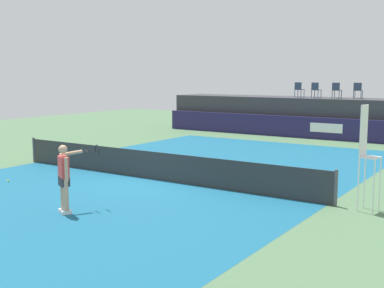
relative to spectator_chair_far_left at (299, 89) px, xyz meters
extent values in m
plane|color=#4C704C|center=(0.97, -12.21, -2.69)|extent=(48.00, 48.00, 0.00)
cube|color=#16597A|center=(0.97, -15.21, -2.69)|extent=(12.00, 22.00, 0.00)
cube|color=#231E4C|center=(0.97, -1.71, -2.09)|extent=(18.00, 0.20, 1.20)
cube|color=white|center=(2.34, -1.82, -2.03)|extent=(1.80, 0.02, 0.50)
cube|color=#38383D|center=(0.97, 0.09, -1.59)|extent=(18.00, 2.80, 2.20)
cylinder|color=#2D3D56|center=(0.23, 0.26, -0.27)|extent=(0.04, 0.04, 0.44)
cylinder|color=#2D3D56|center=(-0.18, 0.29, -0.27)|extent=(0.04, 0.04, 0.44)
cylinder|color=#2D3D56|center=(0.19, -0.14, -0.27)|extent=(0.04, 0.04, 0.44)
cylinder|color=#2D3D56|center=(-0.21, -0.11, -0.27)|extent=(0.04, 0.04, 0.44)
cube|color=#2D3D56|center=(0.01, 0.07, -0.04)|extent=(0.48, 0.48, 0.03)
cube|color=#2D3D56|center=(-0.01, -0.13, 0.19)|extent=(0.44, 0.07, 0.42)
cylinder|color=#2D3D56|center=(1.36, -0.01, -0.27)|extent=(0.04, 0.04, 0.44)
cylinder|color=#2D3D56|center=(0.96, 0.03, -0.27)|extent=(0.04, 0.04, 0.44)
cylinder|color=#2D3D56|center=(1.32, -0.41, -0.27)|extent=(0.04, 0.04, 0.44)
cylinder|color=#2D3D56|center=(0.92, -0.37, -0.27)|extent=(0.04, 0.04, 0.44)
cube|color=#2D3D56|center=(1.14, -0.19, -0.04)|extent=(0.48, 0.48, 0.03)
cube|color=#2D3D56|center=(1.12, -0.39, 0.19)|extent=(0.44, 0.07, 0.42)
cylinder|color=#2D3D56|center=(2.48, 0.22, -0.27)|extent=(0.04, 0.04, 0.44)
cylinder|color=#2D3D56|center=(2.08, 0.23, -0.27)|extent=(0.04, 0.04, 0.44)
cylinder|color=#2D3D56|center=(2.47, -0.18, -0.27)|extent=(0.04, 0.04, 0.44)
cylinder|color=#2D3D56|center=(2.07, -0.18, -0.27)|extent=(0.04, 0.04, 0.44)
cube|color=#2D3D56|center=(2.27, 0.02, -0.04)|extent=(0.45, 0.45, 0.03)
cube|color=#2D3D56|center=(2.27, -0.19, 0.19)|extent=(0.44, 0.03, 0.42)
cylinder|color=#2D3D56|center=(3.55, 0.60, -0.27)|extent=(0.04, 0.04, 0.44)
cylinder|color=#2D3D56|center=(3.14, 0.57, -0.27)|extent=(0.04, 0.04, 0.44)
cylinder|color=#2D3D56|center=(3.58, 0.20, -0.27)|extent=(0.04, 0.04, 0.44)
cylinder|color=#2D3D56|center=(3.18, 0.16, -0.27)|extent=(0.04, 0.04, 0.44)
cube|color=#2D3D56|center=(3.36, 0.38, -0.04)|extent=(0.48, 0.48, 0.03)
cube|color=#2D3D56|center=(3.38, 0.18, 0.19)|extent=(0.44, 0.06, 0.42)
cylinder|color=white|center=(8.20, -15.44, -1.99)|extent=(0.04, 0.04, 1.40)
cylinder|color=white|center=(8.26, -15.04, -1.99)|extent=(0.04, 0.04, 1.40)
cylinder|color=white|center=(7.80, -15.39, -1.99)|extent=(0.04, 0.04, 1.40)
cylinder|color=white|center=(7.85, -14.99, -1.99)|extent=(0.04, 0.04, 1.40)
cube|color=white|center=(8.03, -15.21, -1.28)|extent=(0.49, 0.49, 0.03)
cube|color=white|center=(7.82, -15.19, -0.60)|extent=(0.08, 0.44, 1.33)
cube|color=#2D2D2D|center=(0.97, -15.21, -2.22)|extent=(12.40, 0.02, 0.95)
cylinder|color=#4C4C51|center=(-5.23, -15.21, -2.19)|extent=(0.10, 0.10, 1.00)
cylinder|color=#4C4C51|center=(7.17, -15.21, -2.19)|extent=(0.10, 0.10, 1.00)
cube|color=white|center=(1.75, -19.82, -2.64)|extent=(0.22, 0.29, 0.10)
cylinder|color=tan|center=(1.75, -19.82, -2.18)|extent=(0.14, 0.14, 0.82)
cube|color=white|center=(1.54, -19.72, -2.64)|extent=(0.22, 0.29, 0.10)
cylinder|color=tan|center=(1.54, -19.72, -2.18)|extent=(0.14, 0.14, 0.82)
cube|color=#333338|center=(1.64, -19.77, -1.85)|extent=(0.40, 0.35, 0.24)
cube|color=#E54C47|center=(1.64, -19.77, -1.49)|extent=(0.41, 0.34, 0.56)
sphere|color=tan|center=(1.64, -19.77, -1.03)|extent=(0.22, 0.22, 0.22)
cylinder|color=tan|center=(1.86, -19.88, -1.51)|extent=(0.09, 0.09, 0.60)
cylinder|color=tan|center=(1.55, -19.42, -1.19)|extent=(0.35, 0.58, 0.14)
cylinder|color=black|center=(1.73, -19.05, -1.16)|extent=(0.28, 0.16, 0.03)
torus|color=black|center=(1.86, -18.78, -1.16)|extent=(0.28, 0.16, 0.30)
sphere|color=#D8EA33|center=(-2.81, -18.22, -2.66)|extent=(0.07, 0.07, 0.07)
camera|label=1|loc=(11.21, -28.23, 0.82)|focal=46.48mm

